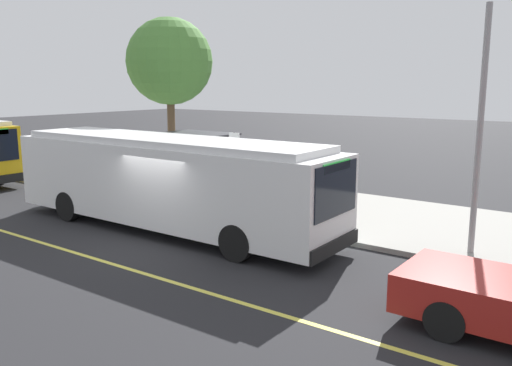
# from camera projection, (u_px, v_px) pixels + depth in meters

# --- Properties ---
(ground_plane) EXTENTS (120.00, 120.00, 0.00)m
(ground_plane) POSITION_uv_depth(u_px,v_px,m) (162.00, 241.00, 15.72)
(ground_plane) COLOR #232326
(sidewalk_curb) EXTENTS (44.00, 6.40, 0.15)m
(sidewalk_curb) POSITION_uv_depth(u_px,v_px,m) (275.00, 202.00, 20.48)
(sidewalk_curb) COLOR gray
(sidewalk_curb) RESTS_ON ground_plane
(lane_stripe_center) EXTENTS (36.00, 0.14, 0.01)m
(lane_stripe_center) POSITION_uv_depth(u_px,v_px,m) (101.00, 261.00, 13.97)
(lane_stripe_center) COLOR #E0D64C
(lane_stripe_center) RESTS_ON ground_plane
(transit_bus_main) EXTENTS (11.89, 2.66, 2.95)m
(transit_bus_main) POSITION_uv_depth(u_px,v_px,m) (167.00, 180.00, 16.66)
(transit_bus_main) COLOR white
(transit_bus_main) RESTS_ON ground_plane
(bus_shelter) EXTENTS (2.90, 1.60, 2.48)m
(bus_shelter) POSITION_uv_depth(u_px,v_px,m) (200.00, 149.00, 21.83)
(bus_shelter) COLOR #333338
(bus_shelter) RESTS_ON sidewalk_curb
(waiting_bench) EXTENTS (1.60, 0.48, 0.95)m
(waiting_bench) POSITION_uv_depth(u_px,v_px,m) (203.00, 181.00, 21.85)
(waiting_bench) COLOR brown
(waiting_bench) RESTS_ON sidewalk_curb
(route_sign_post) EXTENTS (0.44, 0.08, 2.80)m
(route_sign_post) POSITION_uv_depth(u_px,v_px,m) (235.00, 161.00, 18.31)
(route_sign_post) COLOR #333338
(route_sign_post) RESTS_ON sidewalk_curb
(pedestrian_commuter) EXTENTS (0.24, 0.40, 1.69)m
(pedestrian_commuter) POSITION_uv_depth(u_px,v_px,m) (255.00, 179.00, 19.59)
(pedestrian_commuter) COLOR #282D47
(pedestrian_commuter) RESTS_ON sidewalk_curb
(street_tree_near_shelter) EXTENTS (4.01, 4.01, 7.44)m
(street_tree_near_shelter) POSITION_uv_depth(u_px,v_px,m) (170.00, 62.00, 24.67)
(street_tree_near_shelter) COLOR brown
(street_tree_near_shelter) RESTS_ON sidewalk_curb
(utility_pole) EXTENTS (0.16, 0.16, 6.40)m
(utility_pole) POSITION_uv_depth(u_px,v_px,m) (480.00, 132.00, 13.62)
(utility_pole) COLOR gray
(utility_pole) RESTS_ON sidewalk_curb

